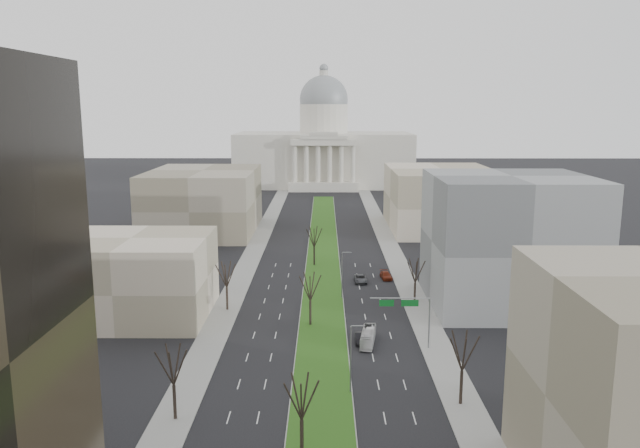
{
  "coord_description": "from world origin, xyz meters",
  "views": [
    {
      "loc": [
        0.33,
        -19.66,
        36.36
      ],
      "look_at": [
        -0.62,
        113.62,
        11.0
      ],
      "focal_mm": 35.0,
      "sensor_mm": 36.0,
      "label": 1
    }
  ],
  "objects_px": {
    "car_grey_far": "(361,279)",
    "car_black": "(360,338)",
    "box_van": "(368,337)",
    "car_red": "(386,275)"
  },
  "relations": [
    {
      "from": "car_grey_far",
      "to": "box_van",
      "type": "bearing_deg",
      "value": -93.13
    },
    {
      "from": "car_red",
      "to": "car_grey_far",
      "type": "bearing_deg",
      "value": -159.96
    },
    {
      "from": "car_red",
      "to": "box_van",
      "type": "relative_size",
      "value": 0.63
    },
    {
      "from": "car_red",
      "to": "box_van",
      "type": "height_order",
      "value": "box_van"
    },
    {
      "from": "car_black",
      "to": "car_red",
      "type": "distance_m",
      "value": 37.24
    },
    {
      "from": "car_red",
      "to": "box_van",
      "type": "distance_m",
      "value": 37.47
    },
    {
      "from": "car_black",
      "to": "car_red",
      "type": "height_order",
      "value": "car_red"
    },
    {
      "from": "car_red",
      "to": "car_grey_far",
      "type": "distance_m",
      "value": 6.18
    },
    {
      "from": "car_grey_far",
      "to": "car_black",
      "type": "bearing_deg",
      "value": -95.16
    },
    {
      "from": "car_grey_far",
      "to": "box_van",
      "type": "distance_m",
      "value": 34.24
    }
  ]
}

